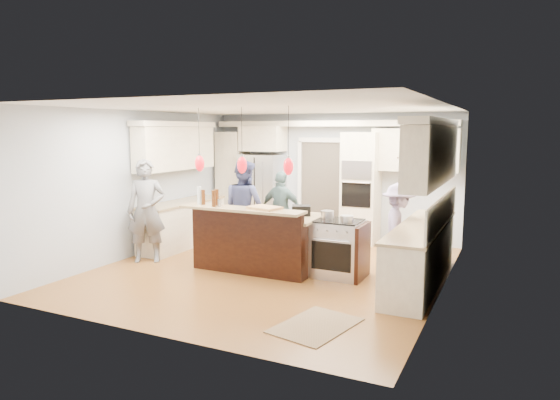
# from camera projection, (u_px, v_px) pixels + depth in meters

# --- Properties ---
(ground_plane) EXTENTS (6.00, 6.00, 0.00)m
(ground_plane) POSITION_uv_depth(u_px,v_px,m) (271.00, 270.00, 8.42)
(ground_plane) COLOR #AF7830
(ground_plane) RESTS_ON ground
(room_shell) EXTENTS (5.54, 6.04, 2.72)m
(room_shell) POSITION_uv_depth(u_px,v_px,m) (271.00, 162.00, 8.17)
(room_shell) COLOR #B2BCC6
(room_shell) RESTS_ON ground
(refrigerator) EXTENTS (0.90, 0.70, 1.80)m
(refrigerator) POSITION_uv_depth(u_px,v_px,m) (262.00, 194.00, 11.32)
(refrigerator) COLOR #B7B7BC
(refrigerator) RESTS_ON ground
(oven_column) EXTENTS (0.72, 0.69, 2.30)m
(oven_column) POSITION_uv_depth(u_px,v_px,m) (361.00, 188.00, 10.33)
(oven_column) COLOR #F5EAC6
(oven_column) RESTS_ON ground
(back_upper_cabinets) EXTENTS (5.30, 0.61, 2.54)m
(back_upper_cabinets) POSITION_uv_depth(u_px,v_px,m) (297.00, 161.00, 10.97)
(back_upper_cabinets) COLOR #F5EAC6
(back_upper_cabinets) RESTS_ON ground
(right_counter_run) EXTENTS (0.64, 3.10, 2.51)m
(right_counter_run) POSITION_uv_depth(u_px,v_px,m) (425.00, 216.00, 7.50)
(right_counter_run) COLOR #F5EAC6
(right_counter_run) RESTS_ON ground
(left_cabinets) EXTENTS (0.64, 2.30, 2.51)m
(left_cabinets) POSITION_uv_depth(u_px,v_px,m) (180.00, 195.00, 10.03)
(left_cabinets) COLOR #F5EAC6
(left_cabinets) RESTS_ON ground
(kitchen_island) EXTENTS (2.10, 1.46, 1.12)m
(kitchen_island) POSITION_uv_depth(u_px,v_px,m) (260.00, 240.00, 8.52)
(kitchen_island) COLOR black
(kitchen_island) RESTS_ON ground
(island_range) EXTENTS (0.82, 0.71, 0.92)m
(island_range) POSITION_uv_depth(u_px,v_px,m) (340.00, 249.00, 8.00)
(island_range) COLOR #B7B7BC
(island_range) RESTS_ON ground
(pendant_lights) EXTENTS (1.75, 0.15, 1.03)m
(pendant_lights) POSITION_uv_depth(u_px,v_px,m) (242.00, 165.00, 7.82)
(pendant_lights) COLOR black
(pendant_lights) RESTS_ON ground
(person_bar_end) EXTENTS (0.80, 0.72, 1.84)m
(person_bar_end) POSITION_uv_depth(u_px,v_px,m) (146.00, 211.00, 8.85)
(person_bar_end) COLOR slate
(person_bar_end) RESTS_ON ground
(person_far_left) EXTENTS (1.04, 0.93, 1.79)m
(person_far_left) POSITION_uv_depth(u_px,v_px,m) (244.00, 207.00, 9.48)
(person_far_left) COLOR navy
(person_far_left) RESTS_ON ground
(person_far_right) EXTENTS (0.92, 0.40, 1.55)m
(person_far_right) POSITION_uv_depth(u_px,v_px,m) (281.00, 210.00, 9.82)
(person_far_right) COLOR slate
(person_far_right) RESTS_ON ground
(person_range_side) EXTENTS (0.76, 1.06, 1.49)m
(person_range_side) POSITION_uv_depth(u_px,v_px,m) (399.00, 228.00, 8.23)
(person_range_side) COLOR #9F8EBF
(person_range_side) RESTS_ON ground
(floor_rug) EXTENTS (0.96, 1.22, 0.01)m
(floor_rug) POSITION_uv_depth(u_px,v_px,m) (316.00, 325.00, 6.01)
(floor_rug) COLOR #8D714D
(floor_rug) RESTS_ON ground
(water_bottle) EXTENTS (0.07, 0.07, 0.29)m
(water_bottle) POSITION_uv_depth(u_px,v_px,m) (199.00, 196.00, 8.26)
(water_bottle) COLOR silver
(water_bottle) RESTS_ON kitchen_island
(beer_bottle_a) EXTENTS (0.08, 0.08, 0.25)m
(beer_bottle_a) POSITION_uv_depth(u_px,v_px,m) (203.00, 197.00, 8.23)
(beer_bottle_a) COLOR #4A250D
(beer_bottle_a) RESTS_ON kitchen_island
(beer_bottle_b) EXTENTS (0.08, 0.08, 0.27)m
(beer_bottle_b) POSITION_uv_depth(u_px,v_px,m) (214.00, 198.00, 8.00)
(beer_bottle_b) COLOR #4A250D
(beer_bottle_b) RESTS_ON kitchen_island
(beer_bottle_c) EXTENTS (0.08, 0.08, 0.27)m
(beer_bottle_c) POSITION_uv_depth(u_px,v_px,m) (217.00, 197.00, 8.15)
(beer_bottle_c) COLOR #4A250D
(beer_bottle_c) RESTS_ON kitchen_island
(drink_can) EXTENTS (0.07, 0.07, 0.12)m
(drink_can) POSITION_uv_depth(u_px,v_px,m) (220.00, 203.00, 8.03)
(drink_can) COLOR #B7B7BC
(drink_can) RESTS_ON kitchen_island
(cutting_board) EXTENTS (0.56, 0.46, 0.04)m
(cutting_board) POSITION_uv_depth(u_px,v_px,m) (265.00, 208.00, 7.80)
(cutting_board) COLOR tan
(cutting_board) RESTS_ON kitchen_island
(pot_large) EXTENTS (0.21, 0.21, 0.12)m
(pot_large) POSITION_uv_depth(u_px,v_px,m) (327.00, 214.00, 8.12)
(pot_large) COLOR #B7B7BC
(pot_large) RESTS_ON island_range
(pot_small) EXTENTS (0.20, 0.20, 0.10)m
(pot_small) POSITION_uv_depth(u_px,v_px,m) (347.00, 219.00, 7.79)
(pot_small) COLOR #B7B7BC
(pot_small) RESTS_ON island_range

